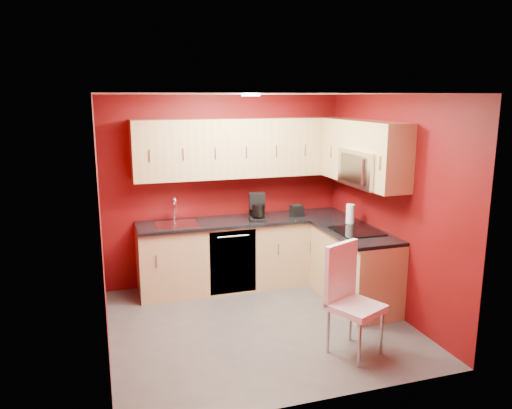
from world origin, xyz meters
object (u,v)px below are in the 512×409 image
microwave (368,168)px  sink (176,221)px  paper_towel (350,214)px  dining_chair (356,301)px  coffee_maker (258,207)px  napkin_holder (297,211)px

microwave → sink: (-2.09, 1.00, -0.72)m
paper_towel → dining_chair: (-0.68, -1.43, -0.49)m
microwave → coffee_maker: bearing=140.1°
microwave → dining_chair: (-0.69, -1.08, -1.12)m
paper_towel → dining_chair: paper_towel is taller
microwave → paper_towel: bearing=92.7°
napkin_holder → paper_towel: (0.49, -0.58, 0.05)m
microwave → dining_chair: bearing=-122.7°
sink → dining_chair: 2.54m
coffee_maker → paper_towel: size_ratio=1.37×
sink → dining_chair: (1.40, -2.08, -0.40)m
napkin_holder → dining_chair: bearing=-95.4°
sink → coffee_maker: size_ratio=1.52×
coffee_maker → napkin_holder: bearing=15.9°
sink → dining_chair: bearing=-56.1°
paper_towel → napkin_holder: bearing=129.9°
sink → napkin_holder: 1.59m
sink → napkin_holder: (1.59, -0.07, 0.04)m
microwave → paper_towel: microwave is taller
microwave → coffee_maker: (-1.06, 0.89, -0.58)m
napkin_holder → paper_towel: bearing=-50.1°
paper_towel → sink: bearing=162.5°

